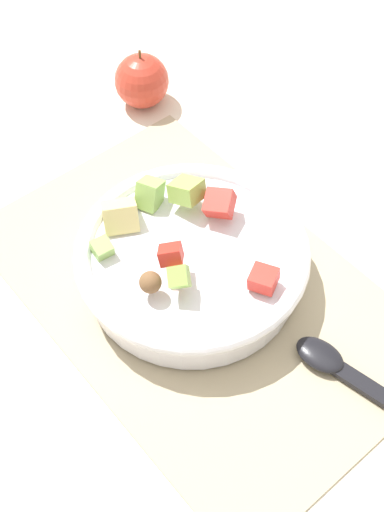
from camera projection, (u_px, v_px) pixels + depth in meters
The scene contains 5 objects.
ground_plane at pixel (198, 291), 0.79m from camera, with size 2.40×2.40×0.00m, color silver.
placemat at pixel (198, 289), 0.79m from camera, with size 0.52×0.33×0.01m, color tan.
salad_bowl at pixel (191, 258), 0.77m from camera, with size 0.27×0.27×0.10m.
serving_spoon at pixel (348, 374), 0.71m from camera, with size 0.19×0.07×0.01m.
whole_apple at pixel (142, 81), 0.96m from camera, with size 0.08×0.08×0.09m.
Camera 1 is at (-0.34, 0.29, 0.66)m, focal length 47.16 mm.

